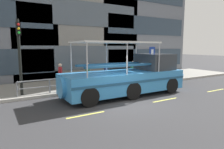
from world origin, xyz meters
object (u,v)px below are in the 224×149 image
at_px(pedestrian_near_bow, 132,69).
at_px(pedestrian_near_stern, 60,73).
at_px(traffic_light_pole, 19,50).
at_px(pedestrian_mid_left, 106,71).
at_px(duck_tour_boat, 131,77).
at_px(pedestrian_mid_right, 88,71).
at_px(parking_sign, 152,58).

xyz_separation_m(pedestrian_near_bow, pedestrian_near_stern, (-6.13, -0.10, 0.07)).
xyz_separation_m(traffic_light_pole, pedestrian_near_stern, (2.54, 0.88, -1.59)).
height_order(traffic_light_pole, pedestrian_mid_left, traffic_light_pole).
distance_m(duck_tour_boat, pedestrian_near_stern, 4.78).
relative_size(pedestrian_mid_right, pedestrian_near_stern, 0.95).
height_order(pedestrian_mid_left, pedestrian_mid_right, pedestrian_mid_right).
height_order(pedestrian_mid_left, pedestrian_near_stern, pedestrian_near_stern).
distance_m(pedestrian_near_bow, pedestrian_near_stern, 6.13).
bearing_deg(pedestrian_mid_right, parking_sign, -10.39).
distance_m(parking_sign, pedestrian_mid_right, 5.54).
bearing_deg(pedestrian_near_bow, parking_sign, -32.18).
bearing_deg(pedestrian_mid_left, pedestrian_near_stern, -176.80).
distance_m(traffic_light_pole, parking_sign, 10.04).
relative_size(parking_sign, pedestrian_mid_right, 1.73).
height_order(duck_tour_boat, pedestrian_mid_right, duck_tour_boat).
xyz_separation_m(parking_sign, pedestrian_mid_right, (-5.37, 0.98, -0.92)).
height_order(traffic_light_pole, pedestrian_mid_right, traffic_light_pole).
relative_size(traffic_light_pole, pedestrian_mid_left, 2.88).
distance_m(parking_sign, pedestrian_mid_left, 4.05).
distance_m(duck_tour_boat, pedestrian_near_bow, 4.27).
xyz_separation_m(parking_sign, pedestrian_near_bow, (-1.34, 0.85, -0.94)).
bearing_deg(pedestrian_near_stern, pedestrian_mid_right, 6.59).
bearing_deg(pedestrian_near_stern, pedestrian_mid_left, 3.20).
bearing_deg(pedestrian_mid_right, pedestrian_mid_left, -1.42).
distance_m(pedestrian_mid_left, pedestrian_mid_right, 1.55).
distance_m(parking_sign, pedestrian_near_stern, 7.56).
bearing_deg(pedestrian_near_stern, pedestrian_near_bow, 0.97).
xyz_separation_m(pedestrian_near_bow, pedestrian_mid_right, (-4.03, 0.14, 0.02)).
xyz_separation_m(parking_sign, pedestrian_mid_left, (-3.82, 0.95, -0.98)).
distance_m(traffic_light_pole, pedestrian_near_bow, 8.88).
distance_m(pedestrian_mid_right, pedestrian_near_stern, 2.12).
bearing_deg(pedestrian_near_bow, duck_tour_boat, -128.10).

